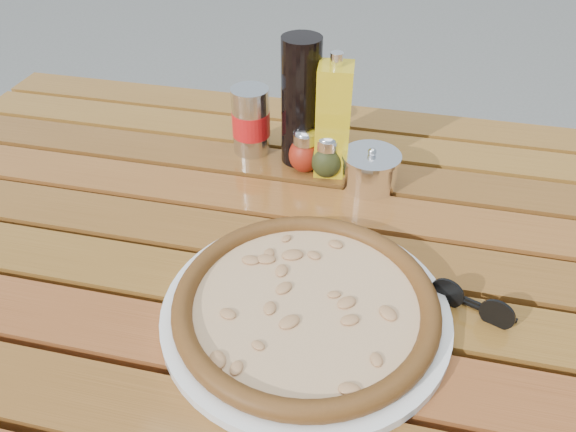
% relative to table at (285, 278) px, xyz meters
% --- Properties ---
extents(table, '(1.40, 0.90, 0.75)m').
position_rel_table_xyz_m(table, '(0.00, 0.00, 0.00)').
color(table, '#331E0B').
rests_on(table, ground).
extents(plate, '(0.47, 0.47, 0.01)m').
position_rel_table_xyz_m(plate, '(0.06, -0.14, 0.08)').
color(plate, white).
rests_on(plate, table).
extents(pizza, '(0.46, 0.46, 0.03)m').
position_rel_table_xyz_m(pizza, '(0.06, -0.14, 0.10)').
color(pizza, beige).
rests_on(pizza, plate).
extents(pepper_shaker, '(0.06, 0.06, 0.08)m').
position_rel_table_xyz_m(pepper_shaker, '(-0.01, 0.19, 0.11)').
color(pepper_shaker, '#A22512').
rests_on(pepper_shaker, table).
extents(oregano_shaker, '(0.06, 0.06, 0.08)m').
position_rel_table_xyz_m(oregano_shaker, '(0.03, 0.18, 0.11)').
color(oregano_shaker, '#343A17').
rests_on(oregano_shaker, table).
extents(dark_bottle, '(0.08, 0.08, 0.22)m').
position_rel_table_xyz_m(dark_bottle, '(-0.03, 0.22, 0.19)').
color(dark_bottle, black).
rests_on(dark_bottle, table).
extents(soda_can, '(0.07, 0.07, 0.12)m').
position_rel_table_xyz_m(soda_can, '(-0.12, 0.23, 0.13)').
color(soda_can, silver).
rests_on(soda_can, table).
extents(olive_oil_cruet, '(0.06, 0.06, 0.21)m').
position_rel_table_xyz_m(olive_oil_cruet, '(0.03, 0.20, 0.17)').
color(olive_oil_cruet, gold).
rests_on(olive_oil_cruet, table).
extents(parmesan_tin, '(0.11, 0.11, 0.07)m').
position_rel_table_xyz_m(parmesan_tin, '(0.10, 0.17, 0.11)').
color(parmesan_tin, white).
rests_on(parmesan_tin, table).
extents(sunglasses, '(0.11, 0.06, 0.04)m').
position_rel_table_xyz_m(sunglasses, '(0.26, -0.08, 0.09)').
color(sunglasses, black).
rests_on(sunglasses, table).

